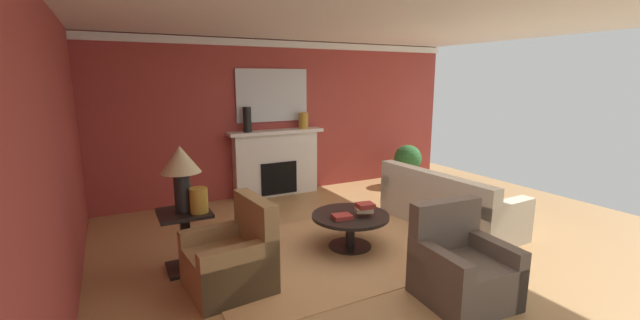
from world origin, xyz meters
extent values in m
plane|color=tan|center=(0.00, 0.00, 0.00)|extent=(8.85, 8.85, 0.00)
cube|color=#9E3833|center=(0.00, 3.07, 1.43)|extent=(7.41, 0.12, 2.87)
cube|color=#9E3833|center=(-3.46, 0.30, 1.43)|extent=(0.12, 6.63, 2.87)
cube|color=white|center=(0.00, 0.30, 2.90)|extent=(7.41, 6.63, 0.06)
cube|color=white|center=(0.00, 2.99, 2.79)|extent=(7.41, 0.08, 0.12)
cube|color=tan|center=(-0.33, 0.14, 0.01)|extent=(3.75, 2.32, 0.01)
cube|color=white|center=(-0.27, 2.87, 0.59)|extent=(1.60, 0.25, 1.18)
cube|color=black|center=(-0.27, 2.85, 0.35)|extent=(0.70, 0.26, 0.60)
cube|color=white|center=(-0.27, 2.84, 1.21)|extent=(1.80, 0.35, 0.06)
cube|color=silver|center=(-0.27, 2.98, 1.87)|extent=(1.38, 0.04, 0.96)
cube|color=beige|center=(1.42, 0.15, 0.23)|extent=(1.01, 2.14, 0.45)
cube|color=beige|center=(1.07, 0.13, 0.65)|extent=(0.31, 2.11, 0.40)
cube|color=beige|center=(1.47, -0.80, 0.31)|extent=(0.91, 0.25, 0.62)
cube|color=beige|center=(1.37, 1.10, 0.31)|extent=(0.91, 0.25, 0.62)
cube|color=#9E7A4C|center=(-2.02, -0.17, 0.22)|extent=(0.87, 0.87, 0.44)
cube|color=#9E7A4C|center=(-1.70, -0.14, 0.70)|extent=(0.23, 0.81, 0.51)
cube|color=#9E7A4C|center=(-2.05, 0.16, 0.30)|extent=(0.81, 0.21, 0.60)
cube|color=#9E7A4C|center=(-1.99, -0.50, 0.30)|extent=(0.81, 0.21, 0.60)
cube|color=brown|center=(-0.03, -1.49, 0.22)|extent=(0.86, 0.86, 0.44)
cube|color=brown|center=(0.00, -1.17, 0.70)|extent=(0.81, 0.22, 0.51)
cube|color=brown|center=(-0.36, -1.46, 0.30)|extent=(0.20, 0.81, 0.60)
cube|color=brown|center=(0.30, -1.51, 0.30)|extent=(0.20, 0.81, 0.60)
cylinder|color=black|center=(-0.33, 0.14, 0.43)|extent=(1.00, 1.00, 0.04)
cylinder|color=black|center=(-0.33, 0.14, 0.21)|extent=(0.12, 0.12, 0.41)
cylinder|color=black|center=(-0.33, 0.14, 0.01)|extent=(0.56, 0.56, 0.03)
cube|color=black|center=(-2.32, 0.50, 0.68)|extent=(0.56, 0.56, 0.04)
cube|color=black|center=(-2.32, 0.50, 0.33)|extent=(0.10, 0.10, 0.66)
cube|color=black|center=(-2.32, 0.50, 0.02)|extent=(0.45, 0.45, 0.04)
cylinder|color=black|center=(-2.32, 0.50, 0.92)|extent=(0.18, 0.18, 0.45)
cone|color=#C6B284|center=(-2.32, 0.50, 1.30)|extent=(0.44, 0.44, 0.30)
cylinder|color=#B7892D|center=(0.28, 2.81, 1.39)|extent=(0.18, 0.18, 0.31)
cylinder|color=black|center=(-0.82, 2.81, 1.46)|extent=(0.15, 0.15, 0.45)
cylinder|color=#B7892D|center=(-2.17, 0.38, 0.84)|extent=(0.20, 0.20, 0.28)
cube|color=maroon|center=(-0.51, 0.05, 0.48)|extent=(0.25, 0.21, 0.05)
cube|color=tan|center=(-0.20, 0.02, 0.53)|extent=(0.26, 0.24, 0.05)
cube|color=maroon|center=(-0.19, 0.01, 0.59)|extent=(0.24, 0.21, 0.06)
cylinder|color=#333333|center=(2.42, 2.31, 0.15)|extent=(0.32, 0.32, 0.30)
sphere|color=#28602D|center=(2.42, 2.31, 0.55)|extent=(0.56, 0.56, 0.56)
camera|label=1|loc=(-2.99, -4.05, 2.17)|focal=22.59mm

